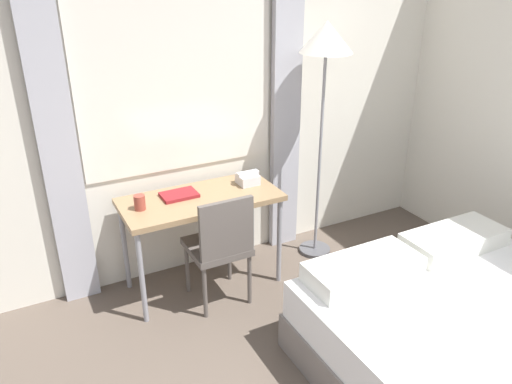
# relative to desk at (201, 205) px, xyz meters

# --- Properties ---
(wall_back_with_window) EXTENTS (4.85, 0.13, 2.70)m
(wall_back_with_window) POSITION_rel_desk_xyz_m (0.29, 0.34, 0.69)
(wall_back_with_window) COLOR silver
(wall_back_with_window) RESTS_ON ground_plane
(desk) EXTENTS (1.13, 0.53, 0.73)m
(desk) POSITION_rel_desk_xyz_m (0.00, 0.00, 0.00)
(desk) COLOR #937551
(desk) RESTS_ON ground_plane
(desk_chair) EXTENTS (0.40, 0.40, 0.86)m
(desk_chair) POSITION_rel_desk_xyz_m (0.03, -0.27, -0.18)
(desk_chair) COLOR #59514C
(desk_chair) RESTS_ON ground_plane
(bed) EXTENTS (1.71, 1.96, 0.61)m
(bed) POSITION_rel_desk_xyz_m (1.01, -1.81, -0.41)
(bed) COLOR slate
(bed) RESTS_ON ground_plane
(standing_lamp) EXTENTS (0.39, 0.39, 1.88)m
(standing_lamp) POSITION_rel_desk_xyz_m (1.01, 0.01, 0.98)
(standing_lamp) COLOR #4C4C51
(standing_lamp) RESTS_ON ground_plane
(telephone) EXTENTS (0.17, 0.14, 0.10)m
(telephone) POSITION_rel_desk_xyz_m (0.40, 0.05, 0.11)
(telephone) COLOR silver
(telephone) RESTS_ON desk
(book) EXTENTS (0.25, 0.18, 0.02)m
(book) POSITION_rel_desk_xyz_m (-0.13, 0.08, 0.08)
(book) COLOR maroon
(book) RESTS_ON desk
(mug) EXTENTS (0.08, 0.08, 0.10)m
(mug) POSITION_rel_desk_xyz_m (-0.43, 0.00, 0.12)
(mug) COLOR #993F33
(mug) RESTS_ON desk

